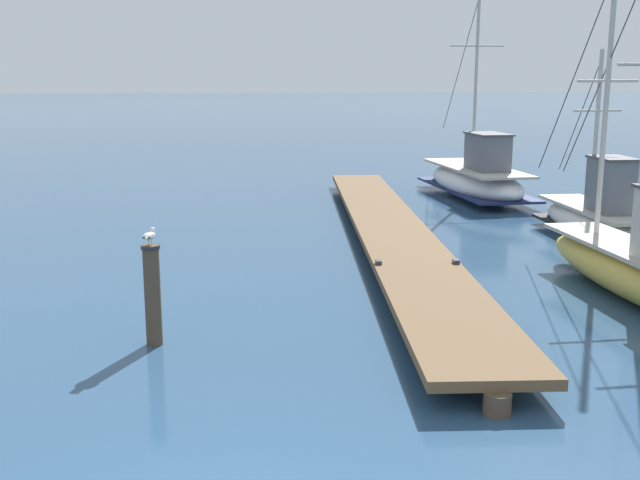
# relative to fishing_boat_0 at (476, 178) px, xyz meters

# --- Properties ---
(floating_dock) EXTENTS (3.35, 20.98, 0.53)m
(floating_dock) POSITION_rel_fishing_boat_0_xyz_m (-4.53, -6.98, -0.34)
(floating_dock) COLOR brown
(floating_dock) RESTS_ON ground
(fishing_boat_0) EXTENTS (2.59, 7.00, 7.28)m
(fishing_boat_0) POSITION_rel_fishing_boat_0_xyz_m (0.00, 0.00, 0.00)
(fishing_boat_0) COLOR silver
(fishing_boat_0) RESTS_ON ground
(fishing_boat_1) EXTENTS (1.47, 5.06, 4.89)m
(fishing_boat_1) POSITION_rel_fishing_boat_0_xyz_m (0.86, -7.32, -0.07)
(fishing_boat_1) COLOR silver
(fishing_boat_1) RESTS_ON ground
(mooring_piling) EXTENTS (0.30, 0.30, 1.63)m
(mooring_piling) POSITION_rel_fishing_boat_0_xyz_m (-9.88, -14.12, 0.15)
(mooring_piling) COLOR #4C3D2D
(mooring_piling) RESTS_ON ground
(perched_seagull) EXTENTS (0.20, 0.38, 0.27)m
(perched_seagull) POSITION_rel_fishing_boat_0_xyz_m (-9.88, -14.13, 1.08)
(perched_seagull) COLOR gold
(perched_seagull) RESTS_ON mooring_piling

